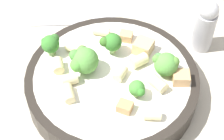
{
  "coord_description": "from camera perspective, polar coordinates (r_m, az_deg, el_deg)",
  "views": [
    {
      "loc": [
        -0.09,
        -0.34,
        0.46
      ],
      "look_at": [
        0.0,
        0.0,
        0.05
      ],
      "focal_mm": 60.0,
      "sensor_mm": 36.0,
      "label": 1
    }
  ],
  "objects": [
    {
      "name": "spoon",
      "position": [
        0.69,
        -2.97,
        7.43
      ],
      "size": [
        0.16,
        0.06,
        0.01
      ],
      "color": "#B2B2B7",
      "rests_on": "ground_plane"
    },
    {
      "name": "ground_plane",
      "position": [
        0.58,
        0.0,
        -3.21
      ],
      "size": [
        2.0,
        2.0,
        0.0
      ],
      "primitive_type": "plane",
      "color": "#BCB29E"
    },
    {
      "name": "broccoli_floret_4",
      "position": [
        0.57,
        -9.34,
        3.94
      ],
      "size": [
        0.03,
        0.03,
        0.03
      ],
      "color": "#84AD60",
      "rests_on": "pasta_bowl"
    },
    {
      "name": "rigatoni_6",
      "position": [
        0.6,
        -1.61,
        5.92
      ],
      "size": [
        0.03,
        0.02,
        0.01
      ],
      "primitive_type": "cylinder",
      "rotation": [
        1.57,
        0.0,
        1.09
      ],
      "color": "beige",
      "rests_on": "pasta_bowl"
    },
    {
      "name": "rigatoni_1",
      "position": [
        0.52,
        -6.64,
        -3.57
      ],
      "size": [
        0.02,
        0.03,
        0.01
      ],
      "primitive_type": "cylinder",
      "rotation": [
        1.57,
        0.0,
        3.13
      ],
      "color": "beige",
      "rests_on": "pasta_bowl"
    },
    {
      "name": "chicken_chunk_3",
      "position": [
        0.58,
        4.81,
        3.55
      ],
      "size": [
        0.04,
        0.04,
        0.02
      ],
      "primitive_type": "cube",
      "rotation": [
        0.0,
        0.0,
        0.83
      ],
      "color": "tan",
      "rests_on": "pasta_bowl"
    },
    {
      "name": "chicken_chunk_2",
      "position": [
        0.54,
        10.47,
        -1.15
      ],
      "size": [
        0.03,
        0.03,
        0.02
      ],
      "primitive_type": "cube",
      "rotation": [
        0.0,
        0.0,
        2.85
      ],
      "color": "tan",
      "rests_on": "pasta_bowl"
    },
    {
      "name": "broccoli_floret_2",
      "position": [
        0.56,
        -0.02,
        4.24
      ],
      "size": [
        0.03,
        0.03,
        0.04
      ],
      "color": "#9EC175",
      "rests_on": "pasta_bowl"
    },
    {
      "name": "rigatoni_0",
      "position": [
        0.56,
        4.13,
        1.44
      ],
      "size": [
        0.03,
        0.02,
        0.02
      ],
      "primitive_type": "cylinder",
      "rotation": [
        1.57,
        0.0,
        1.88
      ],
      "color": "beige",
      "rests_on": "pasta_bowl"
    },
    {
      "name": "broccoli_floret_3",
      "position": [
        0.51,
        3.9,
        -2.91
      ],
      "size": [
        0.02,
        0.03,
        0.03
      ],
      "color": "#93B766",
      "rests_on": "pasta_bowl"
    },
    {
      "name": "rigatoni_5",
      "position": [
        0.5,
        6.15,
        -6.83
      ],
      "size": [
        0.03,
        0.02,
        0.01
      ],
      "primitive_type": "cylinder",
      "rotation": [
        1.57,
        0.0,
        1.25
      ],
      "color": "beige",
      "rests_on": "pasta_bowl"
    },
    {
      "name": "rigatoni_7",
      "position": [
        0.53,
        7.01,
        -2.04
      ],
      "size": [
        0.03,
        0.03,
        0.02
      ],
      "primitive_type": "cylinder",
      "rotation": [
        1.57,
        0.0,
        0.43
      ],
      "color": "beige",
      "rests_on": "pasta_bowl"
    },
    {
      "name": "rigatoni_3",
      "position": [
        0.58,
        -5.54,
        3.36
      ],
      "size": [
        0.03,
        0.03,
        0.02
      ],
      "primitive_type": "cylinder",
      "rotation": [
        1.57,
        0.0,
        0.85
      ],
      "color": "beige",
      "rests_on": "pasta_bowl"
    },
    {
      "name": "pasta_bowl",
      "position": [
        0.56,
        0.0,
        -1.78
      ],
      "size": [
        0.26,
        0.26,
        0.04
      ],
      "color": "#28231E",
      "rests_on": "ground_plane"
    },
    {
      "name": "broccoli_floret_1",
      "position": [
        0.54,
        -4.36,
        1.49
      ],
      "size": [
        0.04,
        0.04,
        0.04
      ],
      "color": "#84AD60",
      "rests_on": "pasta_bowl"
    },
    {
      "name": "pepper_shaker",
      "position": [
        0.63,
        14.01,
        6.65
      ],
      "size": [
        0.03,
        0.03,
        0.1
      ],
      "color": "#B2B2B7",
      "rests_on": "ground_plane"
    },
    {
      "name": "rigatoni_4",
      "position": [
        0.54,
        1.3,
        -0.52
      ],
      "size": [
        0.03,
        0.03,
        0.01
      ],
      "primitive_type": "cylinder",
      "rotation": [
        1.57,
        0.0,
        2.4
      ],
      "color": "beige",
      "rests_on": "pasta_bowl"
    },
    {
      "name": "rigatoni_8",
      "position": [
        0.54,
        -6.53,
        -1.42
      ],
      "size": [
        0.02,
        0.02,
        0.02
      ],
      "primitive_type": "cylinder",
      "rotation": [
        1.57,
        0.0,
        1.72
      ],
      "color": "beige",
      "rests_on": "pasta_bowl"
    },
    {
      "name": "chicken_chunk_1",
      "position": [
        0.6,
        2.14,
        5.17
      ],
      "size": [
        0.03,
        0.03,
        0.01
      ],
      "primitive_type": "cube",
      "rotation": [
        0.0,
        0.0,
        2.63
      ],
      "color": "tan",
      "rests_on": "pasta_bowl"
    },
    {
      "name": "rigatoni_2",
      "position": [
        0.56,
        -8.22,
        0.68
      ],
      "size": [
        0.02,
        0.02,
        0.02
      ],
      "primitive_type": "cylinder",
      "rotation": [
        1.57,
        0.0,
        3.08
      ],
      "color": "beige",
      "rests_on": "pasta_bowl"
    },
    {
      "name": "chicken_chunk_0",
      "position": [
        0.5,
        1.45,
        -5.74
      ],
      "size": [
        0.03,
        0.03,
        0.01
      ],
      "primitive_type": "cube",
      "rotation": [
        0.0,
        0.0,
        2.46
      ],
      "color": "tan",
      "rests_on": "pasta_bowl"
    },
    {
      "name": "broccoli_floret_0",
      "position": [
        0.54,
        8.22,
        0.95
      ],
      "size": [
        0.04,
        0.04,
        0.04
      ],
      "color": "#84AD60",
      "rests_on": "pasta_bowl"
    }
  ]
}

